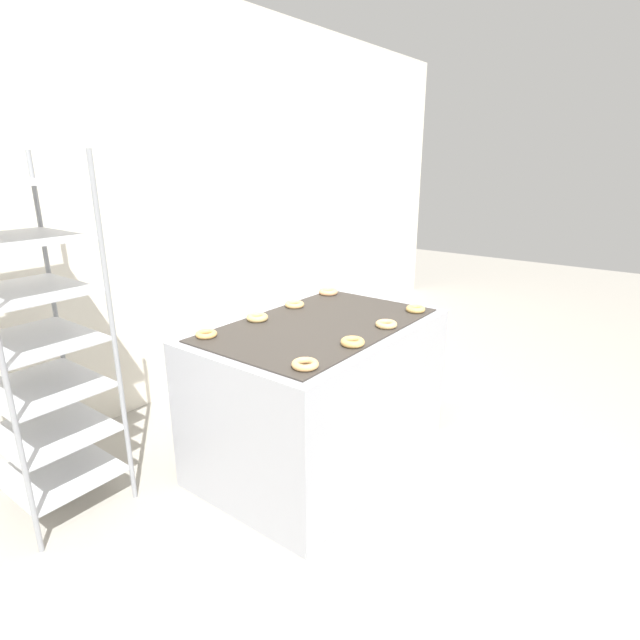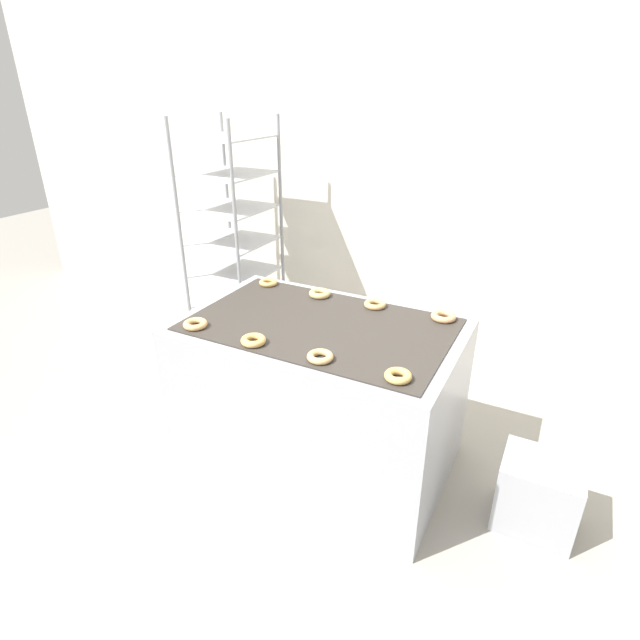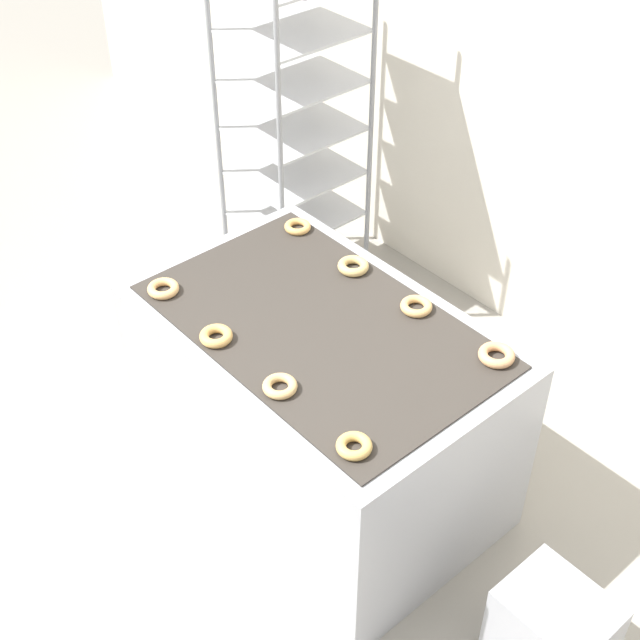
{
  "view_description": "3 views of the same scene",
  "coord_description": "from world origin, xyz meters",
  "px_view_note": "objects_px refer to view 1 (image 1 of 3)",
  "views": [
    {
      "loc": [
        -2.07,
        -0.86,
        1.68
      ],
      "look_at": [
        0.0,
        0.7,
        0.85
      ],
      "focal_mm": 28.0,
      "sensor_mm": 36.0,
      "label": 1
    },
    {
      "loc": [
        1.03,
        -1.29,
        1.92
      ],
      "look_at": [
        0.0,
        0.7,
        0.85
      ],
      "focal_mm": 28.0,
      "sensor_mm": 36.0,
      "label": 2
    },
    {
      "loc": [
        1.84,
        -0.91,
        2.87
      ],
      "look_at": [
        0.0,
        0.7,
        0.85
      ],
      "focal_mm": 50.0,
      "sensor_mm": 36.0,
      "label": 3
    }
  ],
  "objects_px": {
    "baking_rack_cart": "(34,341)",
    "donut_far_right": "(328,292)",
    "glaze_bin": "(405,367)",
    "donut_near_midleft": "(353,342)",
    "donut_far_midleft": "(257,317)",
    "donut_far_left": "(206,334)",
    "donut_near_right": "(416,309)",
    "donut_near_midright": "(386,324)",
    "donut_near_left": "(305,364)",
    "fryer_machine": "(320,392)",
    "donut_far_midright": "(295,304)"
  },
  "relations": [
    {
      "from": "fryer_machine",
      "to": "donut_near_midright",
      "type": "height_order",
      "value": "donut_near_midright"
    },
    {
      "from": "donut_near_left",
      "to": "donut_near_right",
      "type": "height_order",
      "value": "donut_near_right"
    },
    {
      "from": "baking_rack_cart",
      "to": "donut_near_midleft",
      "type": "height_order",
      "value": "baking_rack_cart"
    },
    {
      "from": "donut_near_left",
      "to": "donut_far_midleft",
      "type": "bearing_deg",
      "value": 60.17
    },
    {
      "from": "fryer_machine",
      "to": "donut_near_left",
      "type": "bearing_deg",
      "value": -149.01
    },
    {
      "from": "fryer_machine",
      "to": "baking_rack_cart",
      "type": "relative_size",
      "value": 0.8
    },
    {
      "from": "donut_near_midleft",
      "to": "donut_near_left",
      "type": "bearing_deg",
      "value": 178.04
    },
    {
      "from": "donut_near_midright",
      "to": "donut_far_midright",
      "type": "xyz_separation_m",
      "value": [
        -0.0,
        0.64,
        -0.0
      ]
    },
    {
      "from": "fryer_machine",
      "to": "donut_far_midright",
      "type": "height_order",
      "value": "donut_far_midright"
    },
    {
      "from": "donut_far_midright",
      "to": "donut_far_right",
      "type": "relative_size",
      "value": 0.93
    },
    {
      "from": "fryer_machine",
      "to": "donut_far_midright",
      "type": "relative_size",
      "value": 11.82
    },
    {
      "from": "donut_near_left",
      "to": "glaze_bin",
      "type": "bearing_deg",
      "value": 12.1
    },
    {
      "from": "baking_rack_cart",
      "to": "donut_far_right",
      "type": "distance_m",
      "value": 1.74
    },
    {
      "from": "donut_far_right",
      "to": "baking_rack_cart",
      "type": "bearing_deg",
      "value": 163.66
    },
    {
      "from": "glaze_bin",
      "to": "donut_far_right",
      "type": "relative_size",
      "value": 2.87
    },
    {
      "from": "donut_near_right",
      "to": "donut_far_midright",
      "type": "xyz_separation_m",
      "value": [
        -0.35,
        0.63,
        -0.0
      ]
    },
    {
      "from": "glaze_bin",
      "to": "donut_far_midright",
      "type": "height_order",
      "value": "donut_far_midright"
    },
    {
      "from": "glaze_bin",
      "to": "donut_far_left",
      "type": "height_order",
      "value": "donut_far_left"
    },
    {
      "from": "donut_near_left",
      "to": "donut_near_midright",
      "type": "bearing_deg",
      "value": -0.2
    },
    {
      "from": "donut_near_left",
      "to": "donut_far_right",
      "type": "bearing_deg",
      "value": 31.5
    },
    {
      "from": "donut_near_midright",
      "to": "donut_near_right",
      "type": "relative_size",
      "value": 1.03
    },
    {
      "from": "donut_near_left",
      "to": "donut_far_midleft",
      "type": "distance_m",
      "value": 0.73
    },
    {
      "from": "donut_far_midleft",
      "to": "donut_near_midright",
      "type": "bearing_deg",
      "value": -62.31
    },
    {
      "from": "donut_near_midleft",
      "to": "donut_far_right",
      "type": "height_order",
      "value": "same"
    },
    {
      "from": "donut_far_left",
      "to": "donut_far_right",
      "type": "bearing_deg",
      "value": 0.16
    },
    {
      "from": "donut_near_left",
      "to": "donut_near_right",
      "type": "bearing_deg",
      "value": 0.11
    },
    {
      "from": "fryer_machine",
      "to": "glaze_bin",
      "type": "height_order",
      "value": "fryer_machine"
    },
    {
      "from": "donut_near_midright",
      "to": "baking_rack_cart",
      "type": "bearing_deg",
      "value": 138.69
    },
    {
      "from": "fryer_machine",
      "to": "donut_far_midright",
      "type": "xyz_separation_m",
      "value": [
        0.17,
        0.32,
        0.43
      ]
    },
    {
      "from": "donut_near_midleft",
      "to": "donut_far_right",
      "type": "bearing_deg",
      "value": 43.06
    },
    {
      "from": "baking_rack_cart",
      "to": "donut_far_right",
      "type": "height_order",
      "value": "baking_rack_cart"
    },
    {
      "from": "fryer_machine",
      "to": "baking_rack_cart",
      "type": "xyz_separation_m",
      "value": [
        -1.13,
        0.82,
        0.47
      ]
    },
    {
      "from": "donut_near_left",
      "to": "donut_near_right",
      "type": "xyz_separation_m",
      "value": [
        1.05,
        0.0,
        0.0
      ]
    },
    {
      "from": "donut_near_left",
      "to": "donut_near_midleft",
      "type": "bearing_deg",
      "value": -1.96
    },
    {
      "from": "donut_near_right",
      "to": "donut_near_midright",
      "type": "bearing_deg",
      "value": -179.28
    },
    {
      "from": "donut_near_right",
      "to": "donut_near_left",
      "type": "bearing_deg",
      "value": -179.89
    },
    {
      "from": "donut_far_left",
      "to": "donut_far_right",
      "type": "xyz_separation_m",
      "value": [
        1.05,
        0.0,
        0.0
      ]
    },
    {
      "from": "donut_near_midleft",
      "to": "donut_far_midleft",
      "type": "height_order",
      "value": "same"
    },
    {
      "from": "donut_far_midleft",
      "to": "baking_rack_cart",
      "type": "bearing_deg",
      "value": 152.27
    },
    {
      "from": "glaze_bin",
      "to": "donut_far_right",
      "type": "distance_m",
      "value": 0.94
    },
    {
      "from": "glaze_bin",
      "to": "donut_far_midleft",
      "type": "bearing_deg",
      "value": 167.97
    },
    {
      "from": "glaze_bin",
      "to": "donut_near_midleft",
      "type": "distance_m",
      "value": 1.51
    },
    {
      "from": "donut_far_left",
      "to": "donut_far_midright",
      "type": "distance_m",
      "value": 0.69
    },
    {
      "from": "fryer_machine",
      "to": "donut_near_left",
      "type": "distance_m",
      "value": 0.75
    },
    {
      "from": "fryer_machine",
      "to": "glaze_bin",
      "type": "distance_m",
      "value": 1.15
    },
    {
      "from": "donut_far_midright",
      "to": "donut_far_right",
      "type": "bearing_deg",
      "value": 2.09
    },
    {
      "from": "donut_near_midleft",
      "to": "fryer_machine",
      "type": "bearing_deg",
      "value": 61.93
    },
    {
      "from": "donut_far_left",
      "to": "donut_far_midleft",
      "type": "height_order",
      "value": "donut_far_midleft"
    },
    {
      "from": "donut_near_midright",
      "to": "donut_far_left",
      "type": "bearing_deg",
      "value": 136.55
    },
    {
      "from": "baking_rack_cart",
      "to": "donut_far_midleft",
      "type": "height_order",
      "value": "baking_rack_cart"
    }
  ]
}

